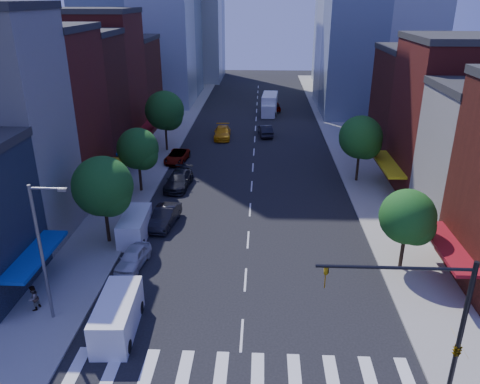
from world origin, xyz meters
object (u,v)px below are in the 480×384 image
object	(u,v)px
traffic_car_oncoming	(265,130)
box_truck	(270,105)
parked_car_front	(133,258)
parked_car_second	(165,217)
traffic_car_far	(274,106)
parked_car_third	(177,156)
cargo_van_far	(135,227)
parked_car_rear	(179,180)
pedestrian_far	(33,298)
cargo_van_near	(117,317)
taxi	(222,133)

from	to	relation	value
traffic_car_oncoming	box_truck	bearing A→B (deg)	-100.82
parked_car_front	parked_car_second	world-z (taller)	parked_car_second
traffic_car_far	parked_car_third	bearing A→B (deg)	59.21
parked_car_front	cargo_van_far	size ratio (longest dim) A/B	0.82
cargo_van_far	parked_car_rear	bearing A→B (deg)	79.20
cargo_van_far	traffic_car_oncoming	xyz separation A→B (m)	(10.99, 32.01, -0.26)
box_truck	pedestrian_far	xyz separation A→B (m)	(-15.72, -56.20, -0.55)
cargo_van_near	parked_car_rear	bearing A→B (deg)	87.83
box_truck	parked_car_third	bearing A→B (deg)	-109.97
traffic_car_oncoming	traffic_car_far	world-z (taller)	traffic_car_oncoming
parked_car_front	cargo_van_far	xyz separation A→B (m)	(-0.97, 4.34, 0.35)
cargo_van_far	traffic_car_far	world-z (taller)	cargo_van_far
parked_car_second	taxi	world-z (taller)	parked_car_second
parked_car_third	parked_car_front	bearing A→B (deg)	-83.24
parked_car_front	parked_car_third	world-z (taller)	parked_car_front
parked_car_third	pedestrian_far	xyz separation A→B (m)	(-4.10, -29.90, 0.30)
parked_car_third	parked_car_rear	world-z (taller)	parked_car_rear
traffic_car_oncoming	traffic_car_far	size ratio (longest dim) A/B	1.04
parked_car_second	traffic_car_far	xyz separation A→B (m)	(10.62, 46.02, -0.02)
parked_car_front	cargo_van_far	distance (m)	4.46
parked_car_third	taxi	distance (m)	11.70
parked_car_third	box_truck	size ratio (longest dim) A/B	0.61
parked_car_third	taxi	bearing A→B (deg)	70.99
parked_car_rear	taxi	xyz separation A→B (m)	(3.09, 18.94, -0.01)
cargo_van_near	box_truck	size ratio (longest dim) A/B	0.65
cargo_van_far	traffic_car_far	size ratio (longest dim) A/B	1.09
taxi	traffic_car_oncoming	size ratio (longest dim) A/B	1.14
parked_car_front	traffic_car_oncoming	world-z (taller)	traffic_car_oncoming
parked_car_front	cargo_van_near	world-z (taller)	cargo_van_near
cargo_van_far	taxi	world-z (taller)	cargo_van_far
cargo_van_near	traffic_car_oncoming	bearing A→B (deg)	75.60
parked_car_third	box_truck	world-z (taller)	box_truck
cargo_van_far	pedestrian_far	xyz separation A→B (m)	(-3.99, -10.10, -0.06)
cargo_van_near	traffic_car_far	bearing A→B (deg)	77.23
parked_car_rear	cargo_van_far	world-z (taller)	cargo_van_far
cargo_van_far	parked_car_second	bearing A→B (deg)	49.97
taxi	traffic_car_oncoming	distance (m)	6.35
parked_car_second	traffic_car_oncoming	size ratio (longest dim) A/B	1.01
parked_car_front	cargo_van_near	bearing A→B (deg)	-74.53
taxi	pedestrian_far	world-z (taller)	pedestrian_far
traffic_car_oncoming	taxi	bearing A→B (deg)	5.79
parked_car_front	taxi	size ratio (longest dim) A/B	0.75
traffic_car_oncoming	cargo_van_far	bearing A→B (deg)	63.22
parked_car_front	taxi	distance (m)	35.06
cargo_van_near	box_truck	bearing A→B (deg)	77.65
cargo_van_near	parked_car_third	bearing A→B (deg)	90.58
parked_car_second	parked_car_third	xyz separation A→B (m)	(-1.88, 17.23, -0.12)
parked_car_rear	cargo_van_near	xyz separation A→B (m)	(0.27, -23.50, 0.30)
parked_car_front	pedestrian_far	bearing A→B (deg)	-123.01
traffic_car_oncoming	cargo_van_near	bearing A→B (deg)	70.61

